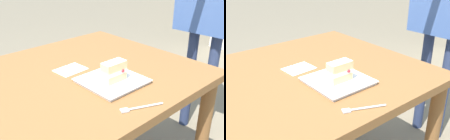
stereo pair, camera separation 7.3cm
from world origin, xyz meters
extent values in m
cylinder|color=brown|center=(0.58, -0.42, 0.35)|extent=(0.07, 0.07, 0.69)
cylinder|color=brown|center=(0.58, 0.42, 0.35)|extent=(0.07, 0.07, 0.69)
cube|color=brown|center=(0.00, 0.00, 0.71)|extent=(1.29, 0.96, 0.04)
cube|color=white|center=(0.14, -0.18, 0.74)|extent=(0.24, 0.24, 0.01)
cube|color=white|center=(0.14, -0.18, 0.75)|extent=(0.25, 0.25, 0.00)
cube|color=#EAD18C|center=(0.14, -0.19, 0.77)|extent=(0.11, 0.05, 0.03)
cube|color=white|center=(0.14, -0.19, 0.79)|extent=(0.11, 0.05, 0.02)
sphere|color=red|center=(0.12, -0.17, 0.79)|extent=(0.01, 0.01, 0.01)
sphere|color=red|center=(0.17, -0.22, 0.80)|extent=(0.02, 0.02, 0.02)
cube|color=#EAD18C|center=(0.14, -0.19, 0.82)|extent=(0.11, 0.05, 0.03)
cube|color=white|center=(0.14, -0.19, 0.84)|extent=(0.10, 0.05, 0.00)
cylinder|color=silver|center=(0.09, -0.41, 0.74)|extent=(0.13, 0.06, 0.01)
cube|color=silver|center=(0.02, -0.38, 0.74)|extent=(0.04, 0.03, 0.01)
cube|color=white|center=(0.09, 0.06, 0.74)|extent=(0.15, 0.12, 0.00)
cylinder|color=navy|center=(1.07, -0.02, 0.38)|extent=(0.07, 0.07, 0.77)
cylinder|color=navy|center=(1.08, -0.18, 0.38)|extent=(0.07, 0.07, 0.77)
camera|label=1|loc=(-0.60, -0.97, 1.28)|focal=44.03mm
camera|label=2|loc=(-0.54, -1.02, 1.28)|focal=44.03mm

